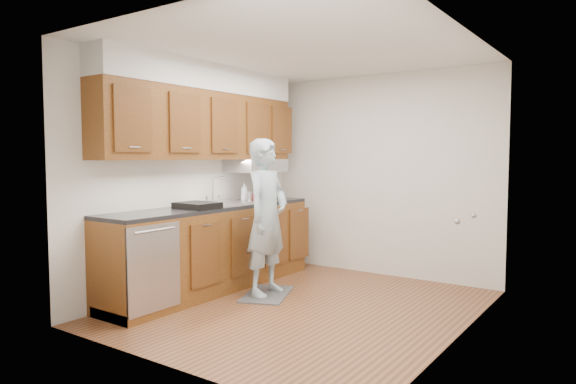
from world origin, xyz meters
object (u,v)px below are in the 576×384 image
(person, at_px, (267,207))
(soap_bottle_c, at_px, (266,194))
(steel_can, at_px, (250,197))
(dish_rack, at_px, (197,205))
(soap_bottle_b, at_px, (263,192))
(soda_can, at_px, (256,198))
(soap_bottle_a, at_px, (244,192))

(person, relative_size, soap_bottle_c, 11.46)
(person, distance_m, steel_can, 0.70)
(soap_bottle_c, height_order, dish_rack, soap_bottle_c)
(person, distance_m, soap_bottle_c, 0.94)
(soap_bottle_b, height_order, steel_can, soap_bottle_b)
(soap_bottle_c, bearing_deg, soda_can, -75.29)
(soda_can, height_order, steel_can, steel_can)
(soap_bottle_c, height_order, soda_can, soap_bottle_c)
(dish_rack, bearing_deg, soap_bottle_c, 93.60)
(soap_bottle_b, height_order, soda_can, soap_bottle_b)
(steel_can, xyz_separation_m, dish_rack, (0.02, -0.89, -0.03))
(steel_can, bearing_deg, person, -35.98)
(person, height_order, soap_bottle_a, person)
(soap_bottle_b, xyz_separation_m, steel_can, (-0.05, -0.19, -0.04))
(soap_bottle_b, relative_size, dish_rack, 0.52)
(soap_bottle_b, relative_size, steel_can, 1.67)
(soap_bottle_c, distance_m, dish_rack, 1.23)
(soap_bottle_c, xyz_separation_m, dish_rack, (0.02, -1.22, -0.05))
(soap_bottle_a, distance_m, dish_rack, 0.94)
(person, bearing_deg, dish_rack, 127.33)
(soda_can, xyz_separation_m, dish_rack, (-0.06, -0.91, -0.02))
(soap_bottle_b, bearing_deg, person, -49.18)
(soap_bottle_a, xyz_separation_m, soap_bottle_b, (0.16, 0.15, -0.01))
(soap_bottle_a, distance_m, soap_bottle_c, 0.32)
(person, height_order, soap_bottle_b, person)
(soda_can, distance_m, steel_can, 0.08)
(soap_bottle_a, xyz_separation_m, soda_can, (0.18, -0.02, -0.06))
(soda_can, relative_size, dish_rack, 0.26)
(soap_bottle_b, distance_m, soda_can, 0.18)
(person, distance_m, soap_bottle_a, 0.81)
(soap_bottle_a, bearing_deg, soap_bottle_b, 43.55)
(person, height_order, steel_can, person)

